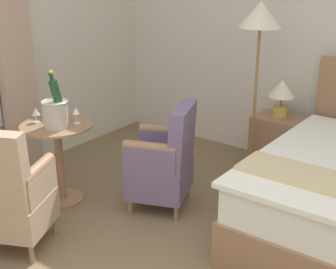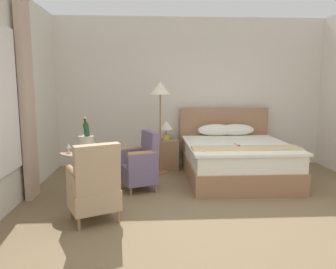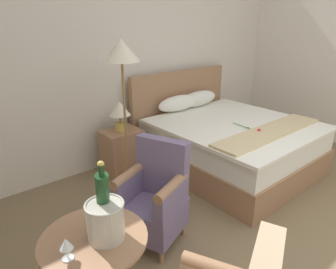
# 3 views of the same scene
# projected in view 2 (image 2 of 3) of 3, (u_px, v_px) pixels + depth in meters

# --- Properties ---
(ground_plane) EXTENTS (7.49, 7.49, 0.00)m
(ground_plane) POSITION_uv_depth(u_px,v_px,m) (221.00, 223.00, 4.02)
(ground_plane) COLOR #7B6748
(wall_headboard_side) EXTENTS (5.60, 0.12, 3.02)m
(wall_headboard_side) POSITION_uv_depth(u_px,v_px,m) (191.00, 93.00, 6.81)
(wall_headboard_side) COLOR silver
(wall_headboard_side) RESTS_ON ground
(bed) EXTENTS (1.82, 2.07, 1.21)m
(bed) POSITION_uv_depth(u_px,v_px,m) (235.00, 159.00, 5.87)
(bed) COLOR #9D7150
(bed) RESTS_ON ground
(nightstand) EXTENTS (0.50, 0.39, 0.59)m
(nightstand) POSITION_uv_depth(u_px,v_px,m) (166.00, 154.00, 6.57)
(nightstand) COLOR #9D7150
(nightstand) RESTS_ON ground
(bedside_lamp) EXTENTS (0.27, 0.27, 0.38)m
(bedside_lamp) POSITION_uv_depth(u_px,v_px,m) (166.00, 127.00, 6.49)
(bedside_lamp) COLOR gold
(bedside_lamp) RESTS_ON nightstand
(floor_lamp_brass) EXTENTS (0.40, 0.40, 1.74)m
(floor_lamp_brass) POSITION_uv_depth(u_px,v_px,m) (160.00, 94.00, 6.06)
(floor_lamp_brass) COLOR #9A7142
(floor_lamp_brass) RESTS_ON ground
(side_table_round) EXTENTS (0.63, 0.63, 0.74)m
(side_table_round) POSITION_uv_depth(u_px,v_px,m) (84.00, 171.00, 4.70)
(side_table_round) COLOR #9D7150
(side_table_round) RESTS_ON ground
(champagne_bucket) EXTENTS (0.23, 0.23, 0.50)m
(champagne_bucket) POSITION_uv_depth(u_px,v_px,m) (86.00, 142.00, 4.59)
(champagne_bucket) COLOR beige
(champagne_bucket) RESTS_ON side_table_round
(wine_glass_near_bucket) EXTENTS (0.07, 0.07, 0.14)m
(wine_glass_near_bucket) POSITION_uv_depth(u_px,v_px,m) (93.00, 143.00, 4.77)
(wine_glass_near_bucket) COLOR white
(wine_glass_near_bucket) RESTS_ON side_table_round
(wine_glass_near_edge) EXTENTS (0.07, 0.07, 0.13)m
(wine_glass_near_edge) POSITION_uv_depth(u_px,v_px,m) (69.00, 146.00, 4.57)
(wine_glass_near_edge) COLOR white
(wine_glass_near_edge) RESTS_ON side_table_round
(armchair_by_window) EXTENTS (0.67, 0.67, 0.94)m
(armchair_by_window) POSITION_uv_depth(u_px,v_px,m) (141.00, 164.00, 5.23)
(armchair_by_window) COLOR #9D7150
(armchair_by_window) RESTS_ON ground
(armchair_facing_bed) EXTENTS (0.72, 0.70, 1.00)m
(armchair_facing_bed) POSITION_uv_depth(u_px,v_px,m) (95.00, 186.00, 3.98)
(armchair_facing_bed) COLOR #9D7150
(armchair_facing_bed) RESTS_ON ground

